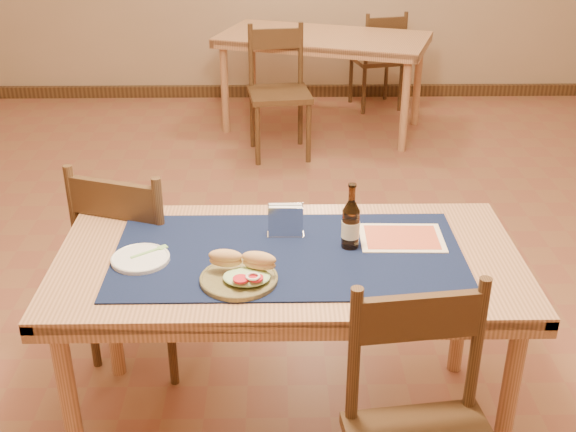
{
  "coord_description": "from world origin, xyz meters",
  "views": [
    {
      "loc": [
        -0.04,
        -2.96,
        1.98
      ],
      "look_at": [
        0.0,
        -0.7,
        0.85
      ],
      "focal_mm": 45.0,
      "sensor_mm": 36.0,
      "label": 1
    }
  ],
  "objects_px": {
    "beer_bottle": "(351,224)",
    "napkin_holder": "(286,221)",
    "back_table": "(323,46)",
    "sandwich_plate": "(241,274)",
    "chair_main_far": "(142,258)",
    "main_table": "(288,275)"
  },
  "relations": [
    {
      "from": "main_table",
      "to": "beer_bottle",
      "type": "relative_size",
      "value": 6.7
    },
    {
      "from": "back_table",
      "to": "chair_main_far",
      "type": "bearing_deg",
      "value": -107.36
    },
    {
      "from": "chair_main_far",
      "to": "main_table",
      "type": "bearing_deg",
      "value": -36.25
    },
    {
      "from": "beer_bottle",
      "to": "chair_main_far",
      "type": "bearing_deg",
      "value": 154.23
    },
    {
      "from": "sandwich_plate",
      "to": "beer_bottle",
      "type": "xyz_separation_m",
      "value": [
        0.37,
        0.22,
        0.06
      ]
    },
    {
      "from": "chair_main_far",
      "to": "napkin_holder",
      "type": "distance_m",
      "value": 0.74
    },
    {
      "from": "sandwich_plate",
      "to": "napkin_holder",
      "type": "height_order",
      "value": "napkin_holder"
    },
    {
      "from": "main_table",
      "to": "napkin_holder",
      "type": "height_order",
      "value": "napkin_holder"
    },
    {
      "from": "main_table",
      "to": "sandwich_plate",
      "type": "distance_m",
      "value": 0.26
    },
    {
      "from": "main_table",
      "to": "beer_bottle",
      "type": "height_order",
      "value": "beer_bottle"
    },
    {
      "from": "back_table",
      "to": "main_table",
      "type": "bearing_deg",
      "value": -95.46
    },
    {
      "from": "sandwich_plate",
      "to": "back_table",
      "type": "bearing_deg",
      "value": 82.37
    },
    {
      "from": "chair_main_far",
      "to": "napkin_holder",
      "type": "relative_size",
      "value": 7.03
    },
    {
      "from": "main_table",
      "to": "back_table",
      "type": "xyz_separation_m",
      "value": [
        0.33,
        3.4,
        0.0
      ]
    },
    {
      "from": "sandwich_plate",
      "to": "main_table",
      "type": "bearing_deg",
      "value": 48.88
    },
    {
      "from": "beer_bottle",
      "to": "napkin_holder",
      "type": "distance_m",
      "value": 0.24
    },
    {
      "from": "chair_main_far",
      "to": "napkin_holder",
      "type": "bearing_deg",
      "value": -27.23
    },
    {
      "from": "back_table",
      "to": "beer_bottle",
      "type": "bearing_deg",
      "value": -91.88
    },
    {
      "from": "main_table",
      "to": "chair_main_far",
      "type": "xyz_separation_m",
      "value": [
        -0.6,
        0.44,
        -0.18
      ]
    },
    {
      "from": "main_table",
      "to": "napkin_holder",
      "type": "distance_m",
      "value": 0.2
    },
    {
      "from": "napkin_holder",
      "to": "sandwich_plate",
      "type": "bearing_deg",
      "value": -115.09
    },
    {
      "from": "main_table",
      "to": "beer_bottle",
      "type": "bearing_deg",
      "value": 12.13
    }
  ]
}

